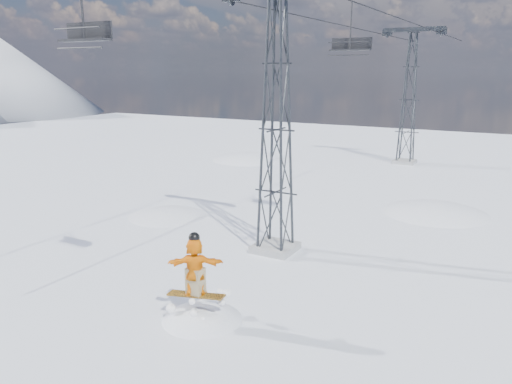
# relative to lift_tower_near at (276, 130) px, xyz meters

# --- Properties ---
(ground) EXTENTS (120.00, 120.00, 0.00)m
(ground) POSITION_rel_lift_tower_near_xyz_m (-0.80, -8.00, -5.47)
(ground) COLOR white
(ground) RESTS_ON ground
(snow_terrain) EXTENTS (39.00, 37.00, 22.00)m
(snow_terrain) POSITION_rel_lift_tower_near_xyz_m (-5.57, 13.24, -15.06)
(snow_terrain) COLOR white
(snow_terrain) RESTS_ON ground
(lift_tower_near) EXTENTS (5.20, 1.80, 11.43)m
(lift_tower_near) POSITION_rel_lift_tower_near_xyz_m (0.00, 0.00, 0.00)
(lift_tower_near) COLOR #999999
(lift_tower_near) RESTS_ON ground
(lift_tower_far) EXTENTS (5.20, 1.80, 11.43)m
(lift_tower_far) POSITION_rel_lift_tower_near_xyz_m (0.00, 25.00, 0.00)
(lift_tower_far) COLOR #999999
(lift_tower_far) RESTS_ON ground
(haul_cables) EXTENTS (4.46, 51.00, 0.06)m
(haul_cables) POSITION_rel_lift_tower_near_xyz_m (0.00, 11.50, 5.38)
(haul_cables) COLOR black
(haul_cables) RESTS_ON ground
(snowboarder_jump) EXTENTS (4.40, 4.40, 7.03)m
(snowboarder_jump) POSITION_rel_lift_tower_near_xyz_m (0.81, -6.90, -7.07)
(snowboarder_jump) COLOR white
(snowboarder_jump) RESTS_ON ground
(lift_chair_near) EXTENTS (1.83, 0.53, 2.27)m
(lift_chair_near) POSITION_rel_lift_tower_near_xyz_m (-2.20, -8.13, 3.57)
(lift_chair_near) COLOR black
(lift_chair_near) RESTS_ON ground
(lift_chair_mid) EXTENTS (1.82, 0.52, 2.26)m
(lift_chair_mid) POSITION_rel_lift_tower_near_xyz_m (2.20, 2.76, 3.57)
(lift_chair_mid) COLOR black
(lift_chair_mid) RESTS_ON ground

